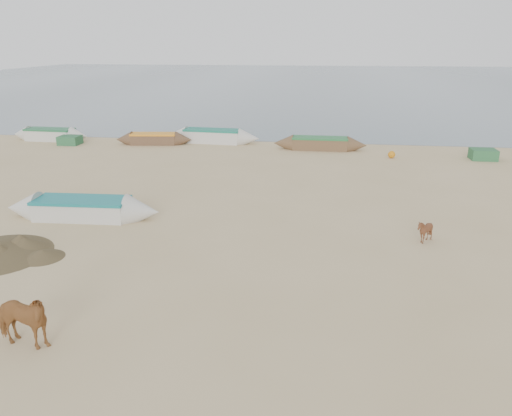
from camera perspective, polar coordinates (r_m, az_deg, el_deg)
The scene contains 7 objects.
ground at distance 15.24m, azimuth -2.04°, elevation -8.33°, with size 140.00×140.00×0.00m, color tan.
sea at distance 95.67m, azimuth 6.50°, elevation 14.28°, with size 160.00×160.00×0.00m, color slate.
cow_adult at distance 13.08m, azimuth -25.31°, elevation -11.58°, with size 0.76×1.67×1.41m, color #986131.
calf_front at distance 18.84m, azimuth 18.73°, elevation -2.49°, with size 0.71×0.80×0.88m, color #59301C.
near_canoe at distance 21.49m, azimuth -19.25°, elevation -0.05°, with size 6.39×1.41×0.83m, color beige, non-canonical shape.
waterline_canoes at distance 34.49m, azimuth -0.48°, elevation 7.74°, with size 56.04×3.90×0.96m.
beach_clutter at distance 33.69m, azimuth 9.57°, elevation 7.00°, with size 48.30×5.32×0.64m.
Camera 1 is at (2.36, -13.39, 6.88)m, focal length 35.00 mm.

